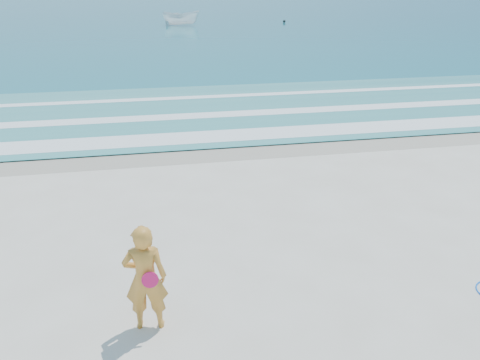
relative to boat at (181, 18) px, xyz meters
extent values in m
plane|color=silver|center=(-2.72, -53.36, -0.90)|extent=(400.00, 400.00, 0.00)
cube|color=#B2A893|center=(-2.72, -44.36, -0.89)|extent=(400.00, 2.40, 0.00)
cube|color=#19727F|center=(-2.72, 51.64, -0.88)|extent=(400.00, 190.00, 0.04)
cube|color=#59B7AD|center=(-2.72, -39.36, -0.85)|extent=(400.00, 10.00, 0.01)
cube|color=white|center=(-2.72, -43.06, -0.84)|extent=(400.00, 1.40, 0.01)
cube|color=white|center=(-2.72, -40.16, -0.84)|extent=(400.00, 0.90, 0.01)
cube|color=white|center=(-2.72, -36.86, -0.84)|extent=(400.00, 0.60, 0.01)
imported|color=white|center=(0.00, 0.00, 0.00)|extent=(4.72, 2.83, 1.71)
sphere|color=black|center=(13.21, 1.33, -0.68)|extent=(0.34, 0.34, 0.34)
imported|color=orange|center=(-4.30, -52.93, 0.07)|extent=(0.74, 0.51, 1.94)
cylinder|color=#E7145E|center=(-4.22, -53.11, 0.16)|extent=(0.27, 0.08, 0.27)
camera|label=1|loc=(-3.96, -59.44, 4.58)|focal=35.00mm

